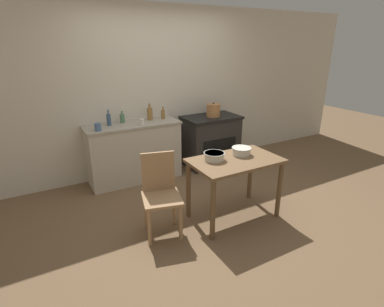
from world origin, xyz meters
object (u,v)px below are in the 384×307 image
(cup_center_right, at_px, (98,127))
(mixing_bowl_small, at_px, (214,156))
(mixing_bowl_large, at_px, (241,151))
(bottle_far_left, at_px, (109,119))
(bottle_mid_left, at_px, (150,114))
(bottle_center_left, at_px, (122,118))
(stock_pot, at_px, (213,110))
(work_table, at_px, (235,169))
(cup_center, at_px, (142,122))
(chair, at_px, (161,192))
(bottle_left, at_px, (163,114))
(stove, at_px, (210,140))
(flour_sack, at_px, (221,164))

(cup_center_right, bearing_deg, mixing_bowl_small, -54.18)
(mixing_bowl_large, xyz_separation_m, bottle_far_left, (-1.15, 1.57, 0.18))
(bottle_mid_left, xyz_separation_m, bottle_center_left, (-0.42, 0.04, -0.03))
(stock_pot, xyz_separation_m, cup_center_right, (-1.89, -0.08, -0.02))
(work_table, relative_size, cup_center, 12.44)
(mixing_bowl_small, bearing_deg, work_table, -25.70)
(chair, height_order, bottle_mid_left, bottle_mid_left)
(cup_center_right, bearing_deg, chair, -76.33)
(bottle_mid_left, bearing_deg, stock_pot, -7.57)
(mixing_bowl_large, bearing_deg, bottle_left, 101.47)
(bottle_left, height_order, cup_center, bottle_left)
(chair, height_order, bottle_far_left, bottle_far_left)
(bottle_far_left, bearing_deg, stock_pot, -4.11)
(stove, height_order, stock_pot, stock_pot)
(chair, bearing_deg, cup_center, 91.10)
(mixing_bowl_large, xyz_separation_m, mixing_bowl_small, (-0.38, 0.02, -0.00))
(stove, bearing_deg, cup_center, -175.65)
(stock_pot, distance_m, mixing_bowl_small, 1.70)
(flour_sack, xyz_separation_m, bottle_center_left, (-1.34, 0.64, 0.77))
(stove, distance_m, bottle_center_left, 1.55)
(stove, xyz_separation_m, bottle_left, (-0.83, 0.08, 0.53))
(mixing_bowl_small, xyz_separation_m, bottle_center_left, (-0.56, 1.61, 0.16))
(mixing_bowl_small, height_order, bottle_center_left, bottle_center_left)
(chair, height_order, mixing_bowl_large, chair)
(mixing_bowl_small, bearing_deg, stove, 58.55)
(bottle_left, bearing_deg, mixing_bowl_small, -92.26)
(cup_center, bearing_deg, bottle_mid_left, 44.87)
(chair, relative_size, bottle_mid_left, 3.60)
(mixing_bowl_small, relative_size, bottle_far_left, 1.08)
(stove, distance_m, stock_pot, 0.53)
(bottle_center_left, xyz_separation_m, cup_center_right, (-0.42, -0.26, -0.02))
(bottle_mid_left, bearing_deg, stove, -6.03)
(stove, height_order, bottle_center_left, bottle_center_left)
(cup_center_right, bearing_deg, stove, 3.27)
(flour_sack, height_order, bottle_center_left, bottle_center_left)
(stove, bearing_deg, mixing_bowl_small, -121.45)
(flour_sack, xyz_separation_m, stock_pot, (0.14, 0.46, 0.77))
(work_table, height_order, mixing_bowl_small, mixing_bowl_small)
(stock_pot, distance_m, mixing_bowl_large, 1.55)
(mixing_bowl_large, distance_m, bottle_far_left, 1.95)
(stove, xyz_separation_m, mixing_bowl_large, (-0.52, -1.48, 0.37))
(flour_sack, relative_size, cup_center_right, 3.64)
(stock_pot, height_order, bottle_far_left, bottle_far_left)
(mixing_bowl_large, height_order, cup_center_right, cup_center_right)
(chair, xyz_separation_m, mixing_bowl_small, (0.66, -0.04, 0.31))
(work_table, bearing_deg, bottle_center_left, 114.47)
(flour_sack, bearing_deg, stove, 76.86)
(mixing_bowl_large, relative_size, bottle_mid_left, 0.92)
(stove, distance_m, bottle_far_left, 1.76)
(bottle_far_left, bearing_deg, mixing_bowl_small, -63.45)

